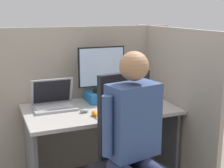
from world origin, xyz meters
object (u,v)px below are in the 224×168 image
object	(u,v)px
monitor	(102,69)
laptop	(54,103)
paper_box	(102,96)
office_chair	(129,151)
person	(135,135)
stapler	(149,96)
carrot_toy	(96,115)

from	to	relation	value
monitor	laptop	bearing A→B (deg)	-171.71
paper_box	office_chair	bearing A→B (deg)	-96.23
monitor	person	bearing A→B (deg)	-97.01
paper_box	stapler	distance (m)	0.45
stapler	office_chair	bearing A→B (deg)	-128.13
paper_box	carrot_toy	size ratio (longest dim) A/B	2.23
monitor	carrot_toy	bearing A→B (deg)	-115.65
carrot_toy	person	size ratio (longest dim) A/B	0.10
laptop	carrot_toy	size ratio (longest dim) A/B	2.78
laptop	office_chair	xyz separation A→B (m)	(0.39, -0.72, -0.21)
stapler	carrot_toy	distance (m)	0.72
laptop	stapler	bearing A→B (deg)	-3.05
stapler	carrot_toy	xyz separation A→B (m)	(-0.65, -0.32, -0.00)
carrot_toy	laptop	bearing A→B (deg)	125.55
paper_box	carrot_toy	xyz separation A→B (m)	(-0.21, -0.43, -0.02)
paper_box	carrot_toy	bearing A→B (deg)	-115.80
paper_box	carrot_toy	world-z (taller)	paper_box
paper_box	laptop	size ratio (longest dim) A/B	0.80
paper_box	laptop	distance (m)	0.48
paper_box	monitor	xyz separation A→B (m)	(0.00, 0.00, 0.26)
monitor	paper_box	bearing A→B (deg)	-90.00
person	stapler	bearing A→B (deg)	56.27
paper_box	person	size ratio (longest dim) A/B	0.22
carrot_toy	office_chair	xyz separation A→B (m)	(0.12, -0.35, -0.19)
carrot_toy	monitor	bearing A→B (deg)	64.35
monitor	stapler	size ratio (longest dim) A/B	3.61
paper_box	office_chair	world-z (taller)	office_chair
laptop	person	distance (m)	0.95
office_chair	laptop	bearing A→B (deg)	118.35
paper_box	person	xyz separation A→B (m)	(-0.12, -0.95, -0.01)
stapler	office_chair	world-z (taller)	office_chair
monitor	person	world-z (taller)	person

